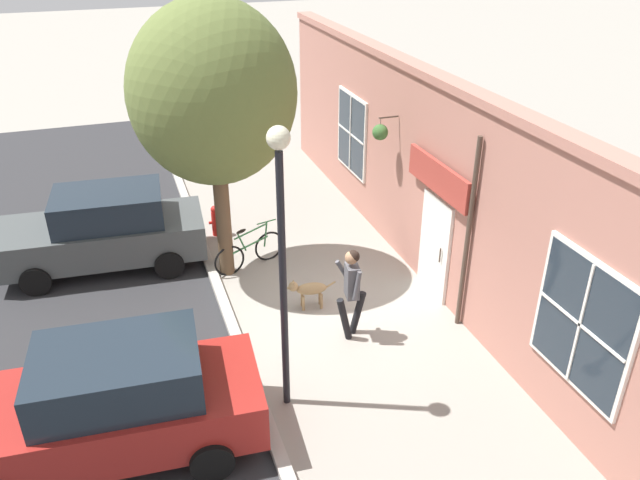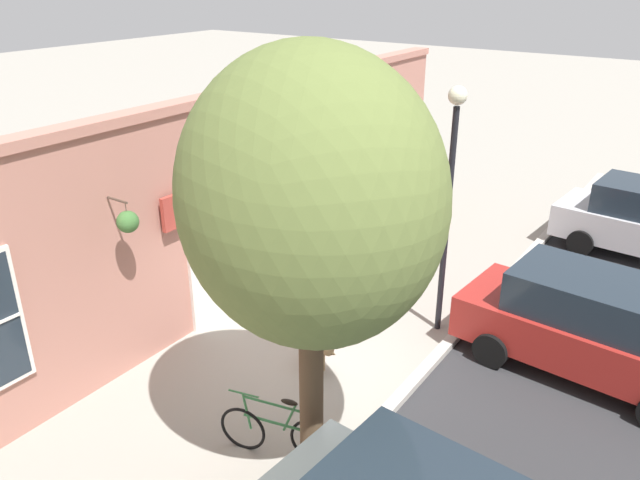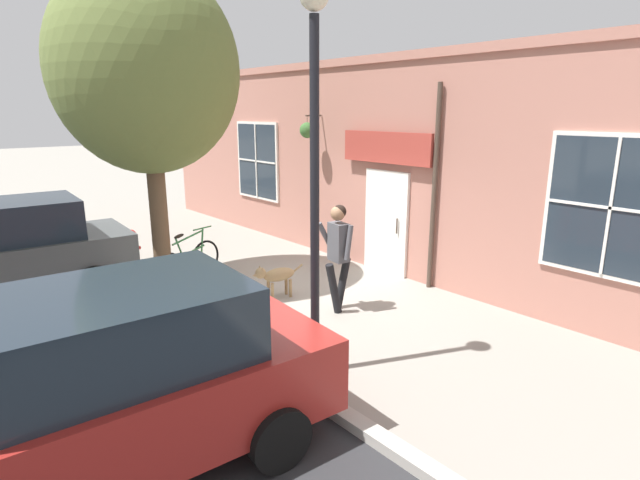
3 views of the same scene
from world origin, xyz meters
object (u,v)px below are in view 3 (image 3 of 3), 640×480
Objects in this scene: pedestrian_walking at (338,247)px; leaning_bicycle at (188,261)px; dog_on_leash at (276,275)px; street_tree_by_curb at (147,73)px; parked_car_nearest_curb at (0,252)px; street_lamp at (315,131)px; parked_car_mid_block at (103,387)px; fire_hydrant at (132,246)px.

leaning_bicycle is (1.18, -3.07, -0.72)m from pedestrian_walking.
street_tree_by_curb reaches higher than dog_on_leash.
street_lamp reaches higher than parked_car_nearest_curb.
street_tree_by_curb is 3.99m from parked_car_nearest_curb.
parked_car_mid_block is at bearing 60.79° from street_tree_by_curb.
fire_hydrant is at bearing -72.78° from dog_on_leash.
leaning_bicycle is 5.48m from parked_car_mid_block.
street_tree_by_curb is 1.29× the size of parked_car_nearest_curb.
parked_car_mid_block reaches higher than fire_hydrant.
parked_car_mid_block is (3.03, 4.54, 0.50)m from leaning_bicycle.
pedestrian_walking is at bearing 112.07° from dog_on_leash.
street_lamp is 6.67m from fire_hydrant.
street_lamp is (1.15, 2.43, 2.59)m from dog_on_leash.
dog_on_leash is 3.88m from fire_hydrant.
parked_car_nearest_curb is at bearing -25.74° from street_tree_by_curb.
pedestrian_walking is 2.83m from street_lamp.
parked_car_nearest_curb is (2.93, -1.07, 0.50)m from leaning_bicycle.
pedestrian_walking is 1.79× the size of dog_on_leash.
fire_hydrant is at bearing -90.06° from street_lamp.
pedestrian_walking is 3.36m from leaning_bicycle.
street_tree_by_curb is 4.38m from street_lamp.
pedestrian_walking is 1.38m from dog_on_leash.
street_lamp is (0.43, 4.38, 2.64)m from leaning_bicycle.
street_tree_by_curb is 1.24× the size of street_lamp.
dog_on_leash is 0.22× the size of street_lamp.
dog_on_leash is at bearing 110.30° from leaning_bicycle.
parked_car_nearest_curb is at bearing -45.23° from pedestrian_walking.
pedestrian_walking is 0.32× the size of street_tree_by_curb.
parked_car_mid_block is at bearing 34.69° from dog_on_leash.
street_tree_by_curb is at bearing 154.26° from parked_car_nearest_curb.
parked_car_mid_block is (3.75, 2.59, 0.45)m from dog_on_leash.
leaning_bicycle is at bearing -69.05° from pedestrian_walking.
fire_hydrant is at bearing -164.78° from parked_car_nearest_curb.
street_lamp is (-2.59, -0.16, 2.14)m from parked_car_mid_block.
pedestrian_walking reaches higher than dog_on_leash.
parked_car_mid_block is 6.83m from fire_hydrant.
parked_car_mid_block reaches higher than dog_on_leash.
street_lamp is at bearing 114.61° from parked_car_nearest_curb.
parked_car_mid_block is at bearing 67.56° from fire_hydrant.
street_tree_by_curb is at bearing -56.06° from dog_on_leash.
street_lamp is (1.61, 1.31, 1.92)m from pedestrian_walking.
street_tree_by_curb reaches higher than leaning_bicycle.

